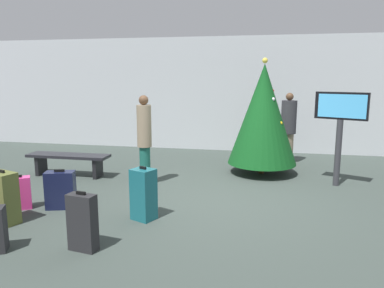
{
  "coord_description": "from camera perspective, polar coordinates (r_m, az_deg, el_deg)",
  "views": [
    {
      "loc": [
        0.82,
        -6.16,
        2.13
      ],
      "look_at": [
        -0.51,
        0.43,
        0.9
      ],
      "focal_mm": 34.44,
      "sensor_mm": 36.0,
      "label": 1
    }
  ],
  "objects": [
    {
      "name": "ground_plane",
      "position": [
        6.57,
        3.65,
        -8.57
      ],
      "size": [
        16.0,
        16.0,
        0.0
      ],
      "primitive_type": "plane",
      "color": "#38423D"
    },
    {
      "name": "back_wall",
      "position": [
        10.77,
        7.09,
        7.61
      ],
      "size": [
        16.0,
        0.2,
        3.26
      ],
      "primitive_type": "cube",
      "color": "#B7BCC1",
      "rests_on": "ground_plane"
    },
    {
      "name": "holiday_tree",
      "position": [
        8.21,
        10.97,
        4.53
      ],
      "size": [
        1.51,
        1.51,
        2.53
      ],
      "color": "#4C3319",
      "rests_on": "ground_plane"
    },
    {
      "name": "flight_info_kiosk",
      "position": [
        7.67,
        22.0,
        3.49
      ],
      "size": [
        0.93,
        0.47,
        1.85
      ],
      "color": "#333338",
      "rests_on": "ground_plane"
    },
    {
      "name": "waiting_bench",
      "position": [
        8.42,
        -18.57,
        -2.26
      ],
      "size": [
        1.8,
        0.44,
        0.48
      ],
      "color": "black",
      "rests_on": "ground_plane"
    },
    {
      "name": "traveller_0",
      "position": [
        9.38,
        14.7,
        2.59
      ],
      "size": [
        0.51,
        0.51,
        1.75
      ],
      "color": "gray",
      "rests_on": "ground_plane"
    },
    {
      "name": "traveller_1",
      "position": [
        7.31,
        -7.38,
        1.02
      ],
      "size": [
        0.37,
        0.37,
        1.78
      ],
      "color": "#19594C",
      "rests_on": "ground_plane"
    },
    {
      "name": "suitcase_0",
      "position": [
        6.43,
        -19.69,
        -6.72
      ],
      "size": [
        0.51,
        0.35,
        0.66
      ],
      "color": "#141938",
      "rests_on": "ground_plane"
    },
    {
      "name": "suitcase_2",
      "position": [
        6.66,
        -25.2,
        -6.91
      ],
      "size": [
        0.41,
        0.36,
        0.57
      ],
      "color": "#E5388C",
      "rests_on": "ground_plane"
    },
    {
      "name": "suitcase_3",
      "position": [
        5.63,
        -7.51,
        -7.73
      ],
      "size": [
        0.41,
        0.38,
        0.82
      ],
      "color": "#19606B",
      "rests_on": "ground_plane"
    },
    {
      "name": "suitcase_4",
      "position": [
        4.83,
        -16.6,
        -11.57
      ],
      "size": [
        0.38,
        0.23,
        0.76
      ],
      "color": "#232326",
      "rests_on": "ground_plane"
    },
    {
      "name": "suitcase_6",
      "position": [
        6.1,
        -27.2,
        -7.43
      ],
      "size": [
        0.5,
        0.39,
        0.81
      ],
      "color": "#59602D",
      "rests_on": "ground_plane"
    }
  ]
}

